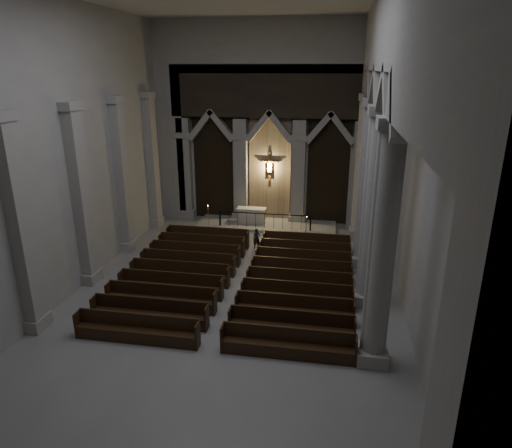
% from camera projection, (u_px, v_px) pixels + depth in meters
% --- Properties ---
extents(room, '(24.00, 24.10, 12.00)m').
position_uv_depth(room, '(224.00, 119.00, 15.99)').
color(room, gray).
rests_on(room, ground).
extents(sanctuary_wall, '(14.00, 0.77, 12.00)m').
position_uv_depth(sanctuary_wall, '(270.00, 115.00, 27.06)').
color(sanctuary_wall, '#A19E96').
rests_on(sanctuary_wall, ground).
extents(right_arcade, '(1.00, 24.00, 12.00)m').
position_uv_depth(right_arcade, '(382.00, 112.00, 16.27)').
color(right_arcade, '#A19E96').
rests_on(right_arcade, ground).
extents(left_pilasters, '(0.60, 13.00, 8.03)m').
position_uv_depth(left_pilasters, '(104.00, 188.00, 21.54)').
color(left_pilasters, '#A19E96').
rests_on(left_pilasters, ground).
extents(sanctuary_step, '(8.50, 2.60, 0.15)m').
position_uv_depth(sanctuary_step, '(267.00, 225.00, 28.32)').
color(sanctuary_step, '#A19E96').
rests_on(sanctuary_step, ground).
extents(altar, '(1.80, 0.72, 0.92)m').
position_uv_depth(altar, '(251.00, 215.00, 28.39)').
color(altar, beige).
rests_on(altar, sanctuary_step).
extents(altar_rail, '(5.59, 0.09, 1.10)m').
position_uv_depth(altar_rail, '(265.00, 219.00, 27.32)').
color(altar_rail, black).
rests_on(altar_rail, ground).
extents(candle_stand_left, '(0.24, 0.24, 1.41)m').
position_uv_depth(candle_stand_left, '(208.00, 221.00, 27.94)').
color(candle_stand_left, olive).
rests_on(candle_stand_left, ground).
extents(candle_stand_right, '(0.20, 0.20, 1.21)m').
position_uv_depth(candle_stand_right, '(306.00, 231.00, 26.48)').
color(candle_stand_right, olive).
rests_on(candle_stand_right, ground).
extents(pews, '(9.98, 9.91, 1.02)m').
position_uv_depth(pews, '(238.00, 281.00, 20.26)').
color(pews, black).
rests_on(pews, ground).
extents(worshipper, '(0.47, 0.40, 1.11)m').
position_uv_depth(worshipper, '(257.00, 239.00, 24.63)').
color(worshipper, black).
rests_on(worshipper, ground).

